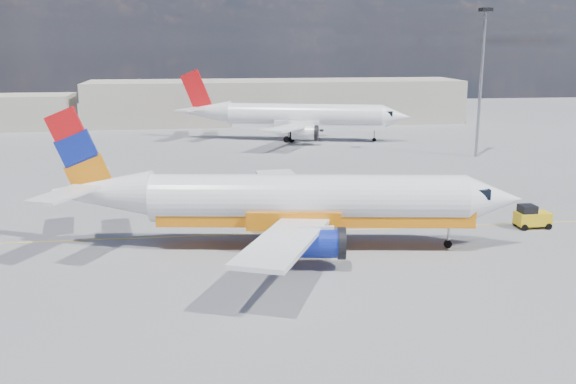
{
  "coord_description": "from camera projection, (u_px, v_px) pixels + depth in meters",
  "views": [
    {
      "loc": [
        -8.78,
        -46.73,
        15.23
      ],
      "look_at": [
        -2.28,
        2.54,
        3.5
      ],
      "focal_mm": 40.0,
      "sensor_mm": 36.0,
      "label": 1
    }
  ],
  "objects": [
    {
      "name": "taxi_line",
      "position": [
        315.0,
        231.0,
        52.6
      ],
      "size": [
        70.0,
        0.15,
        0.01
      ],
      "primitive_type": "cube",
      "color": "yellow",
      "rests_on": "ground"
    },
    {
      "name": "terminal_main",
      "position": [
        276.0,
        102.0,
        121.79
      ],
      "size": [
        70.0,
        14.0,
        8.0
      ],
      "primitive_type": "cube",
      "color": "beige",
      "rests_on": "ground"
    },
    {
      "name": "second_jet",
      "position": [
        298.0,
        117.0,
        100.11
      ],
      "size": [
        36.24,
        27.66,
        10.95
      ],
      "rotation": [
        0.0,
        0.0,
        -0.27
      ],
      "color": "white",
      "rests_on": "ground"
    },
    {
      "name": "ground",
      "position": [
        321.0,
        242.0,
        49.71
      ],
      "size": [
        240.0,
        240.0,
        0.0
      ],
      "primitive_type": "plane",
      "color": "slate",
      "rests_on": "ground"
    },
    {
      "name": "traffic_cone",
      "position": [
        257.0,
        248.0,
        47.58
      ],
      "size": [
        0.36,
        0.36,
        0.5
      ],
      "color": "white",
      "rests_on": "ground"
    },
    {
      "name": "main_jet",
      "position": [
        293.0,
        201.0,
        47.76
      ],
      "size": [
        35.47,
        27.7,
        10.72
      ],
      "rotation": [
        0.0,
        0.0,
        -0.15
      ],
      "color": "white",
      "rests_on": "ground"
    },
    {
      "name": "gse_tug",
      "position": [
        532.0,
        217.0,
        53.42
      ],
      "size": [
        2.79,
        1.74,
        1.97
      ],
      "rotation": [
        0.0,
        0.0,
        0.02
      ],
      "color": "black",
      "rests_on": "ground"
    },
    {
      "name": "floodlight_mast",
      "position": [
        482.0,
        69.0,
        83.98
      ],
      "size": [
        1.41,
        1.41,
        19.38
      ],
      "color": "#94959C",
      "rests_on": "ground"
    }
  ]
}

